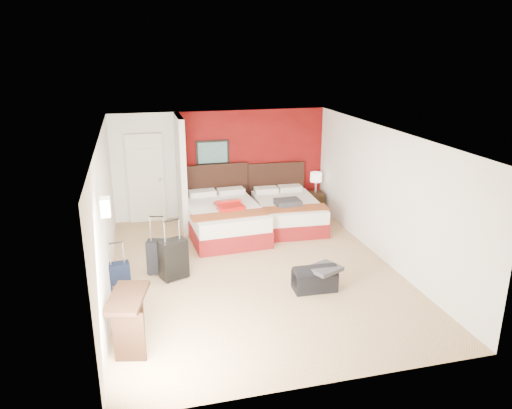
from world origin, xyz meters
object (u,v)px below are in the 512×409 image
object	(u,v)px
nightstand	(315,202)
suitcase_navy	(119,279)
red_suitcase_open	(229,205)
bed_left	(224,220)
table_lamp	(316,183)
desk	(129,320)
bed_right	(288,213)
duffel_bag	(315,280)
suitcase_charcoal	(159,258)
suitcase_black	(173,260)

from	to	relation	value
nightstand	suitcase_navy	distance (m)	5.53
nightstand	red_suitcase_open	bearing A→B (deg)	-152.98
bed_left	suitcase_navy	world-z (taller)	bed_left
table_lamp	suitcase_navy	size ratio (longest dim) A/B	0.99
nightstand	desk	distance (m)	6.41
bed_right	suitcase_navy	distance (m)	4.37
bed_left	duffel_bag	size ratio (longest dim) A/B	3.04
red_suitcase_open	nightstand	size ratio (longest dim) A/B	1.42
desk	suitcase_navy	bearing A→B (deg)	108.99
suitcase_navy	desk	xyz separation A→B (m)	(0.16, -1.56, 0.12)
suitcase_charcoal	bed_left	bearing A→B (deg)	62.58
red_suitcase_open	suitcase_navy	world-z (taller)	red_suitcase_open
table_lamp	duffel_bag	xyz separation A→B (m)	(-1.43, -3.76, -0.58)
bed_left	duffel_bag	world-z (taller)	bed_left
bed_right	suitcase_black	size ratio (longest dim) A/B	2.81
suitcase_black	desk	size ratio (longest dim) A/B	0.77
nightstand	duffel_bag	world-z (taller)	nightstand
bed_left	table_lamp	xyz separation A→B (m)	(2.43, 0.89, 0.44)
bed_left	suitcase_black	xyz separation A→B (m)	(-1.25, -1.87, 0.02)
table_lamp	suitcase_charcoal	xyz separation A→B (m)	(-3.91, -2.50, -0.46)
bed_left	red_suitcase_open	world-z (taller)	red_suitcase_open
red_suitcase_open	desk	bearing A→B (deg)	-129.23
bed_right	suitcase_charcoal	size ratio (longest dim) A/B	3.22
suitcase_charcoal	nightstand	bearing A→B (deg)	47.71
bed_left	table_lamp	world-z (taller)	table_lamp
bed_left	desk	xyz separation A→B (m)	(-2.01, -3.74, 0.05)
suitcase_black	bed_right	bearing A→B (deg)	15.66
suitcase_charcoal	duffel_bag	xyz separation A→B (m)	(2.47, -1.26, -0.12)
suitcase_charcoal	bed_right	bearing A→B (deg)	46.31
red_suitcase_open	duffel_bag	xyz separation A→B (m)	(0.90, -2.77, -0.52)
suitcase_black	red_suitcase_open	bearing A→B (deg)	31.51
bed_left	suitcase_black	size ratio (longest dim) A/B	3.13
bed_left	suitcase_charcoal	bearing A→B (deg)	-135.89
duffel_bag	table_lamp	bearing A→B (deg)	71.07
nightstand	suitcase_charcoal	size ratio (longest dim) A/B	0.86
suitcase_black	suitcase_navy	size ratio (longest dim) A/B	1.39
red_suitcase_open	desk	size ratio (longest dim) A/B	0.82
bed_right	duffel_bag	world-z (taller)	bed_right
nightstand	suitcase_black	distance (m)	4.60
bed_left	bed_right	bearing A→B (deg)	4.06
bed_right	table_lamp	size ratio (longest dim) A/B	3.95
nightstand	suitcase_navy	bearing A→B (deg)	-142.26
duffel_bag	desk	distance (m)	3.13
bed_right	suitcase_navy	world-z (taller)	bed_right
nightstand	desk	size ratio (longest dim) A/B	0.58
bed_right	table_lamp	xyz separation A→B (m)	(0.92, 0.69, 0.47)
bed_right	desk	world-z (taller)	desk
red_suitcase_open	bed_left	bearing A→B (deg)	125.85
bed_right	red_suitcase_open	world-z (taller)	red_suitcase_open
bed_left	desk	size ratio (longest dim) A/B	2.42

